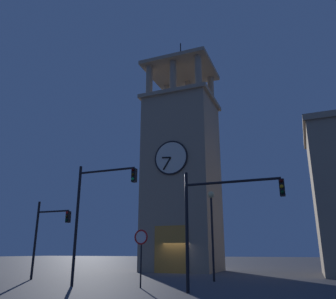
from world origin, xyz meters
name	(u,v)px	position (x,y,z in m)	size (l,w,h in m)	color
ground_plane	(177,273)	(0.00, 0.00, 0.00)	(200.00, 200.00, 0.00)	#4C4C51
clocktower	(182,175)	(0.46, -2.77, 9.19)	(7.25, 6.64, 24.67)	gray
traffic_signal_near	(47,229)	(5.79, 9.96, 3.27)	(2.79, 0.41, 5.17)	black
traffic_signal_mid	(218,209)	(-7.03, 13.32, 3.66)	(4.62, 0.41, 5.51)	black
traffic_signal_far	(94,203)	(0.14, 12.79, 4.36)	(3.75, 0.41, 6.59)	black
street_lamp	(212,218)	(-5.03, 6.96, 3.87)	(0.44, 0.44, 5.62)	black
no_horn_sign	(141,242)	(-2.50, 12.15, 2.28)	(0.78, 0.14, 2.91)	black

